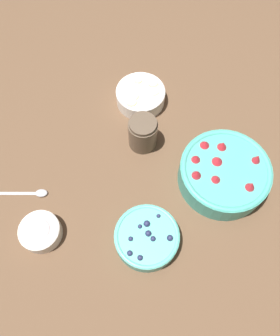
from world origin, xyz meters
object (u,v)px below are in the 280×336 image
at_px(jar_chocolate, 143,134).
at_px(bowl_strawberries, 224,173).
at_px(bowl_blueberries, 147,237).
at_px(bowl_cream, 40,231).
at_px(bowl_bananas, 141,95).

bearing_deg(jar_chocolate, bowl_strawberries, 104.27).
bearing_deg(bowl_blueberries, bowl_cream, -50.25).
relative_size(bowl_blueberries, jar_chocolate, 1.55).
relative_size(bowl_bananas, bowl_cream, 1.45).
xyz_separation_m(bowl_strawberries, bowl_blueberries, (0.26, -0.03, -0.01)).
xyz_separation_m(bowl_blueberries, jar_chocolate, (-0.20, -0.20, 0.02)).
bearing_deg(bowl_blueberries, bowl_bananas, -134.83).
bearing_deg(bowl_cream, jar_chocolate, 179.85).
distance_m(bowl_strawberries, jar_chocolate, 0.24).
relative_size(bowl_strawberries, bowl_bananas, 1.61).
relative_size(bowl_strawberries, bowl_blueberries, 1.50).
xyz_separation_m(bowl_strawberries, bowl_bananas, (-0.04, -0.34, -0.01)).
distance_m(bowl_blueberries, bowl_bananas, 0.43).
relative_size(bowl_strawberries, jar_chocolate, 2.32).
distance_m(bowl_bananas, bowl_cream, 0.48).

